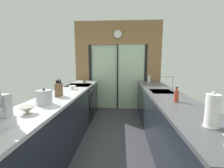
# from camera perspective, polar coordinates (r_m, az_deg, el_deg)

# --- Properties ---
(ground_plane) EXTENTS (5.04, 7.60, 0.02)m
(ground_plane) POSITION_cam_1_polar(r_m,az_deg,el_deg) (3.32, 1.15, -18.32)
(ground_plane) COLOR #38383D
(back_wall_unit) EXTENTS (2.64, 0.12, 2.70)m
(back_wall_unit) POSITION_cam_1_polar(r_m,az_deg,el_deg) (4.77, 2.14, 8.80)
(back_wall_unit) COLOR olive
(back_wall_unit) RESTS_ON ground_plane
(left_counter_run) EXTENTS (0.62, 3.80, 0.92)m
(left_counter_run) POSITION_cam_1_polar(r_m,az_deg,el_deg) (2.89, -18.08, -12.64)
(left_counter_run) COLOR #1E232D
(left_counter_run) RESTS_ON ground_plane
(right_counter_run) EXTENTS (0.62, 3.80, 0.92)m
(right_counter_run) POSITION_cam_1_polar(r_m,az_deg,el_deg) (2.96, 19.22, -12.20)
(right_counter_run) COLOR #1E232D
(right_counter_run) RESTS_ON ground_plane
(sink_faucet) EXTENTS (0.19, 0.02, 0.30)m
(sink_faucet) POSITION_cam_1_polar(r_m,az_deg,el_deg) (3.09, 21.23, 0.97)
(sink_faucet) COLOR #B7BABC
(sink_faucet) RESTS_ON right_counter_run
(oven_range) EXTENTS (0.60, 0.60, 0.92)m
(oven_range) POSITION_cam_1_polar(r_m,az_deg,el_deg) (3.90, -11.98, -7.11)
(oven_range) COLOR black
(oven_range) RESTS_ON ground_plane
(mixing_bowl_near) EXTENTS (0.17, 0.17, 0.08)m
(mixing_bowl_near) POSITION_cam_1_polar(r_m,az_deg,el_deg) (1.90, -29.23, -8.45)
(mixing_bowl_near) COLOR gray
(mixing_bowl_near) RESTS_ON left_counter_run
(mixing_bowl_mid) EXTENTS (0.16, 0.16, 0.07)m
(mixing_bowl_mid) POSITION_cam_1_polar(r_m,az_deg,el_deg) (3.24, -14.66, -1.19)
(mixing_bowl_mid) COLOR silver
(mixing_bowl_mid) RESTS_ON left_counter_run
(mixing_bowl_far) EXTENTS (0.16, 0.16, 0.06)m
(mixing_bowl_far) POSITION_cam_1_polar(r_m,az_deg,el_deg) (4.23, -10.28, 1.01)
(mixing_bowl_far) COLOR #514C47
(mixing_bowl_far) RESTS_ON left_counter_run
(knife_block) EXTENTS (0.09, 0.14, 0.28)m
(knife_block) POSITION_cam_1_polar(r_m,az_deg,el_deg) (2.61, -19.29, -2.01)
(knife_block) COLOR brown
(knife_block) RESTS_ON left_counter_run
(stock_pot) EXTENTS (0.20, 0.20, 0.21)m
(stock_pot) POSITION_cam_1_polar(r_m,az_deg,el_deg) (2.20, -24.02, -4.53)
(stock_pot) COLOR #B7BABC
(stock_pot) RESTS_ON left_counter_run
(soap_bottle_near) EXTENTS (0.06, 0.06, 0.21)m
(soap_bottle_near) POSITION_cam_1_polar(r_m,az_deg,el_deg) (2.31, 22.95, -4.07)
(soap_bottle_near) COLOR #B23D2D
(soap_bottle_near) RESTS_ON right_counter_run
(soap_bottle_far) EXTENTS (0.07, 0.07, 0.22)m
(soap_bottle_far) POSITION_cam_1_polar(r_m,az_deg,el_deg) (4.37, 13.69, 1.94)
(soap_bottle_far) COLOR silver
(soap_bottle_far) RESTS_ON right_counter_run
(paper_towel_roll) EXTENTS (0.13, 0.13, 0.32)m
(paper_towel_roll) POSITION_cam_1_polar(r_m,az_deg,el_deg) (1.55, 33.40, -8.48)
(paper_towel_roll) COLOR #B7BABC
(paper_towel_roll) RESTS_ON right_counter_run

